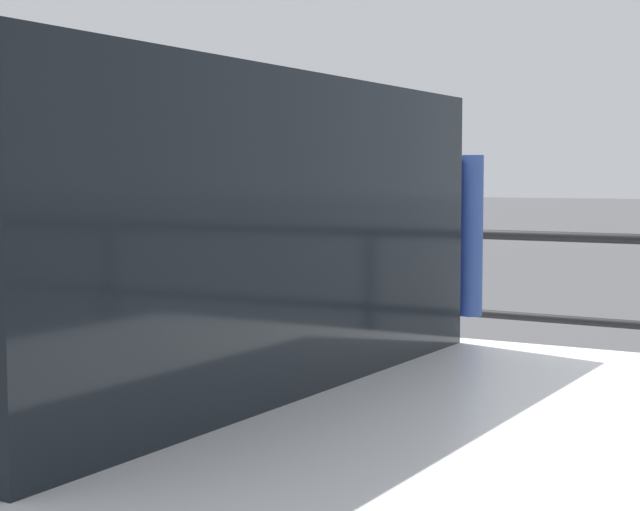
% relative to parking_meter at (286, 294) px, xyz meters
% --- Properties ---
extents(sidewalk_curb, '(36.00, 2.99, 0.16)m').
position_rel_parking_meter_xyz_m(sidewalk_curb, '(-0.22, 1.14, -1.05)').
color(sidewalk_curb, '#ADA8A0').
rests_on(sidewalk_curb, ground).
extents(parking_meter, '(0.16, 0.17, 1.37)m').
position_rel_parking_meter_xyz_m(parking_meter, '(0.00, 0.00, 0.00)').
color(parking_meter, slate).
rests_on(parking_meter, sidewalk_curb).
extents(pedestrian_at_meter, '(0.61, 0.77, 1.76)m').
position_rel_parking_meter_xyz_m(pedestrian_at_meter, '(0.46, 0.11, 0.05)').
color(pedestrian_at_meter, black).
rests_on(pedestrian_at_meter, sidewalk_curb).
extents(background_railing, '(24.06, 0.06, 1.12)m').
position_rel_parking_meter_xyz_m(background_railing, '(-0.22, 2.47, -0.16)').
color(background_railing, black).
rests_on(background_railing, sidewalk_curb).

